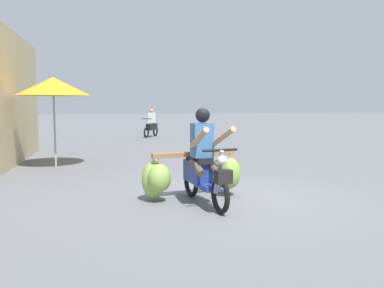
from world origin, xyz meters
name	(u,v)px	position (x,y,z in m)	size (l,w,h in m)	color
ground_plane	(232,198)	(0.00, 0.00, 0.00)	(120.00, 120.00, 0.00)	slate
motorbike_main_loaded	(196,171)	(-0.65, -0.02, 0.52)	(1.82, 1.87, 1.58)	black
motorbike_distant_ahead_left	(152,125)	(0.03, 13.54, 0.57)	(0.91, 1.44, 1.40)	black
market_umbrella_near_shop	(53,86)	(-3.44, 4.26, 2.08)	(1.87, 1.87, 2.32)	#99999E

